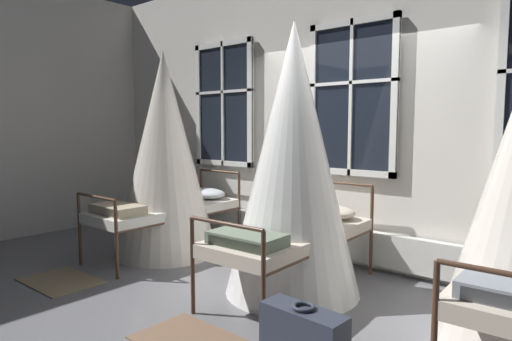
# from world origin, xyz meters

# --- Properties ---
(ground) EXTENTS (20.00, 20.00, 0.00)m
(ground) POSITION_xyz_m (0.00, 0.00, 0.00)
(ground) COLOR slate
(back_wall_with_windows) EXTENTS (8.39, 0.10, 3.57)m
(back_wall_with_windows) POSITION_xyz_m (0.00, 1.05, 1.78)
(back_wall_with_windows) COLOR silver
(back_wall_with_windows) RESTS_ON ground
(window_bank) EXTENTS (4.98, 0.10, 2.65)m
(window_bank) POSITION_xyz_m (0.00, 0.93, 1.09)
(window_bank) COLOR black
(window_bank) RESTS_ON ground
(cot_first) EXTENTS (1.26, 1.89, 2.47)m
(cot_first) POSITION_xyz_m (-1.95, -0.09, 1.20)
(cot_first) COLOR #4C3323
(cot_first) RESTS_ON ground
(cot_second) EXTENTS (1.26, 1.91, 2.52)m
(cot_second) POSITION_xyz_m (0.00, -0.15, 1.22)
(cot_second) COLOR #4C3323
(cot_second) RESTS_ON ground
(rug_first) EXTENTS (0.81, 0.58, 0.01)m
(rug_first) POSITION_xyz_m (-1.96, -1.43, 0.01)
(rug_first) COLOR #8E7A5B
(rug_first) RESTS_ON ground
(rug_second) EXTENTS (0.81, 0.58, 0.01)m
(rug_second) POSITION_xyz_m (0.00, -1.43, 0.01)
(rug_second) COLOR brown
(rug_second) RESTS_ON ground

